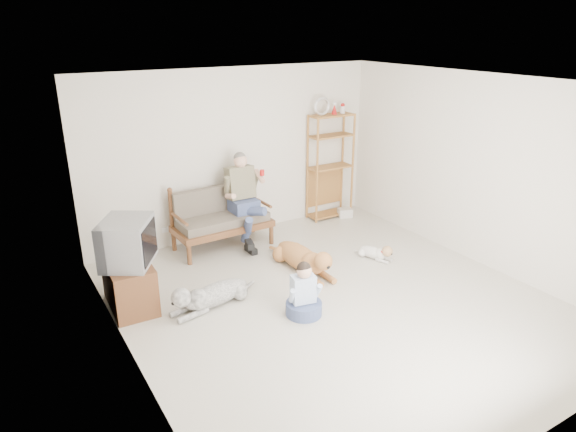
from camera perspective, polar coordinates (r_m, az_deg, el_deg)
floor at (r=6.62m, az=5.16°, el=-9.44°), size 5.50×5.50×0.00m
ceiling at (r=5.77m, az=6.03°, el=14.46°), size 5.50×5.50×0.00m
wall_back at (r=8.33m, az=-5.87°, el=6.91°), size 5.00×0.00×5.00m
wall_front at (r=4.38m, az=27.78°, el=-8.50°), size 5.00×0.00×5.00m
wall_left at (r=5.06m, az=-17.81°, el=-3.18°), size 0.00×5.50×5.50m
wall_right at (r=7.77m, az=20.56°, el=4.69°), size 0.00×5.50×5.50m
loveseat at (r=8.06m, az=-7.50°, el=-0.07°), size 1.52×0.74×0.95m
man at (r=7.95m, az=-4.70°, el=1.18°), size 0.56×0.80×1.29m
etagere at (r=9.13m, az=4.71°, el=5.60°), size 0.83×0.36×2.16m
book_stack at (r=9.39m, az=6.35°, el=0.37°), size 0.29×0.25×0.16m
tv_stand at (r=6.66m, az=-17.27°, el=-7.25°), size 0.54×0.92×0.60m
crt_tv at (r=6.38m, az=-17.41°, el=-2.78°), size 0.81×0.85×0.56m
wall_outlet at (r=8.20m, az=-13.43°, el=-1.50°), size 0.12×0.02×0.08m
golden_retriever at (r=7.29m, az=1.81°, el=-4.77°), size 0.39×1.49×0.45m
shaggy_dog at (r=6.48m, az=-8.79°, el=-8.71°), size 1.31×0.48×0.39m
terrier at (r=7.78m, az=9.85°, el=-4.00°), size 0.33×0.66×0.26m
child at (r=6.22m, az=1.75°, el=-8.85°), size 0.44×0.44×0.70m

